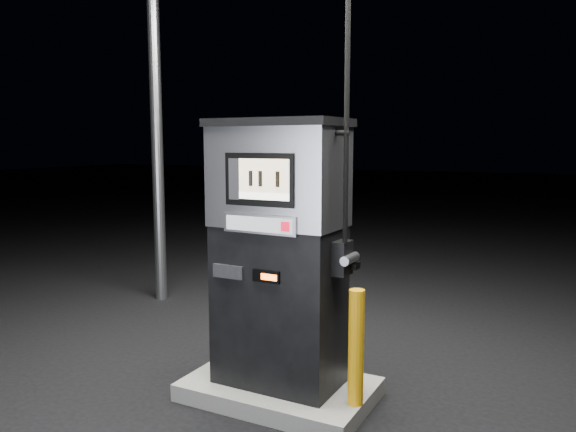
% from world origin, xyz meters
% --- Properties ---
extents(ground, '(80.00, 80.00, 0.00)m').
position_xyz_m(ground, '(0.00, 0.00, 0.00)').
color(ground, black).
rests_on(ground, ground).
extents(pump_island, '(1.60, 1.00, 0.15)m').
position_xyz_m(pump_island, '(0.00, 0.00, 0.07)').
color(pump_island, slate).
rests_on(pump_island, ground).
extents(fuel_dispenser, '(1.24, 0.69, 4.70)m').
position_xyz_m(fuel_dispenser, '(0.00, -0.01, 1.31)').
color(fuel_dispenser, black).
rests_on(fuel_dispenser, pump_island).
extents(bollard_left, '(0.13, 0.13, 0.86)m').
position_xyz_m(bollard_left, '(-0.66, 0.11, 0.58)').
color(bollard_left, '#FFAC0E').
rests_on(bollard_left, pump_island).
extents(bollard_right, '(0.16, 0.16, 0.94)m').
position_xyz_m(bollard_right, '(0.74, -0.10, 0.62)').
color(bollard_right, '#FFAC0E').
rests_on(bollard_right, pump_island).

